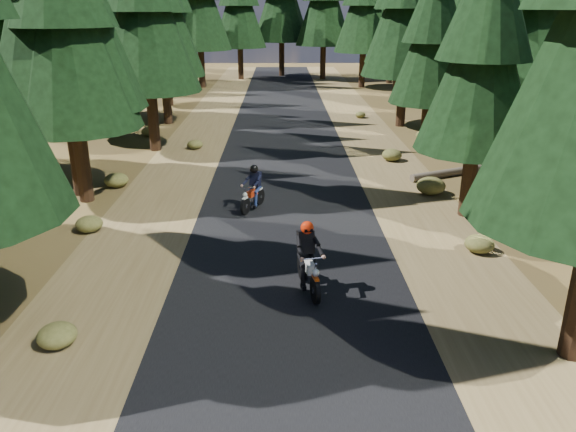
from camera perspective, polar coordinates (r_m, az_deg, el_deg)
The scene contains 9 objects.
ground at distance 14.85m, azimuth 0.08°, elevation -6.01°, with size 120.00×120.00×0.00m, color #49371A.
road at distance 19.45m, azimuth -0.15°, elevation 0.58°, with size 6.00×100.00×0.01m, color black.
shoulder_l at distance 19.94m, azimuth -13.49°, elevation 0.49°, with size 3.20×100.00×0.01m, color brown.
shoulder_r at distance 20.04m, azimuth 13.12°, elevation 0.62°, with size 3.20×100.00×0.01m, color brown.
log_near at distance 24.94m, azimuth 17.57°, elevation 4.47°, with size 0.32×0.32×5.60m, color #4C4233.
log_far at distance 21.07m, azimuth 24.20°, elevation 0.62°, with size 0.24×0.24×3.97m, color #4C4233.
understory_shrubs at distance 22.21m, azimuth 1.82°, elevation 3.83°, with size 15.63×32.66×0.65m.
rider_lead at distance 13.81m, azimuth 2.09°, elevation -5.41°, with size 0.99×2.07×1.77m.
rider_follow at distance 19.42m, azimuth -3.61°, elevation 2.13°, with size 1.19×1.81×1.56m.
Camera 1 is at (-0.21, -13.30, 6.61)m, focal length 35.00 mm.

